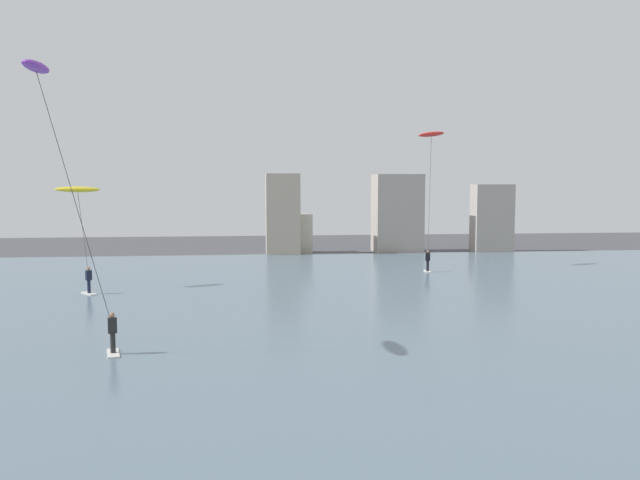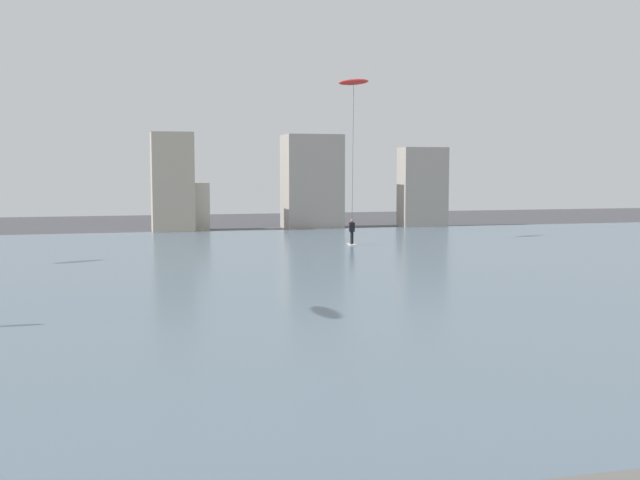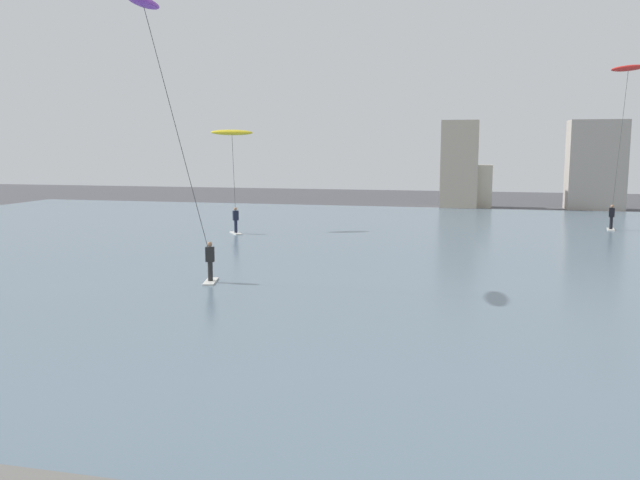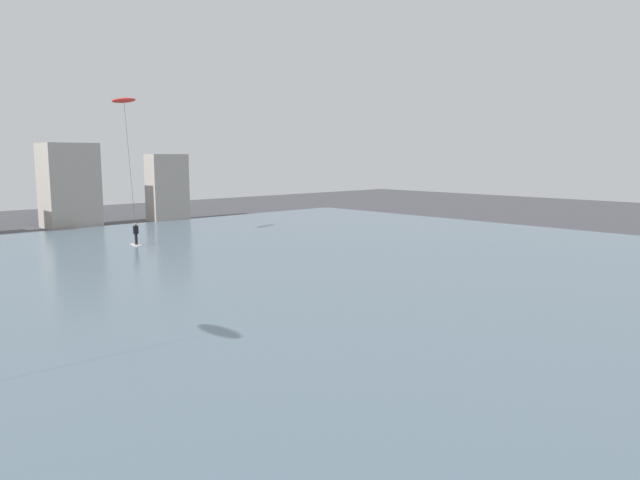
{
  "view_description": "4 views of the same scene",
  "coord_description": "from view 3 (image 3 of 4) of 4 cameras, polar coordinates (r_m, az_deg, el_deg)",
  "views": [
    {
      "loc": [
        -3.93,
        -4.52,
        6.71
      ],
      "look_at": [
        -2.05,
        12.42,
        5.24
      ],
      "focal_mm": 35.97,
      "sensor_mm": 36.0,
      "label": 1
    },
    {
      "loc": [
        -4.86,
        -4.65,
        4.97
      ],
      "look_at": [
        -0.26,
        13.02,
        3.29
      ],
      "focal_mm": 43.68,
      "sensor_mm": 36.0,
      "label": 2
    },
    {
      "loc": [
        1.22,
        -3.83,
        5.57
      ],
      "look_at": [
        -3.08,
        14.02,
        2.96
      ],
      "focal_mm": 37.47,
      "sensor_mm": 36.0,
      "label": 3
    },
    {
      "loc": [
        -10.13,
        2.28,
        6.62
      ],
      "look_at": [
        -3.1,
        9.73,
        5.15
      ],
      "focal_mm": 33.35,
      "sensor_mm": 36.0,
      "label": 4
    }
  ],
  "objects": [
    {
      "name": "far_shore_buildings",
      "position": [
        62.07,
        20.72,
        5.74
      ],
      "size": [
        24.46,
        4.34,
        7.77
      ],
      "color": "#B7A893",
      "rests_on": "ground"
    },
    {
      "name": "kitesurfer_red",
      "position": [
        50.32,
        24.69,
        11.73
      ],
      "size": [
        2.77,
        4.89,
        11.03
      ],
      "color": "silver",
      "rests_on": "water_bay"
    },
    {
      "name": "kitesurfer_purple",
      "position": [
        27.89,
        -14.01,
        16.04
      ],
      "size": [
        3.35,
        2.53,
        11.23
      ],
      "color": "silver",
      "rests_on": "water_bay"
    },
    {
      "name": "water_bay",
      "position": [
        34.48,
        11.35,
        -1.3
      ],
      "size": [
        84.0,
        52.0,
        0.1
      ],
      "primitive_type": "cube",
      "color": "slate",
      "rests_on": "ground"
    },
    {
      "name": "kitesurfer_yellow",
      "position": [
        44.26,
        -7.5,
        8.19
      ],
      "size": [
        3.17,
        4.22,
        6.55
      ],
      "color": "silver",
      "rests_on": "water_bay"
    }
  ]
}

